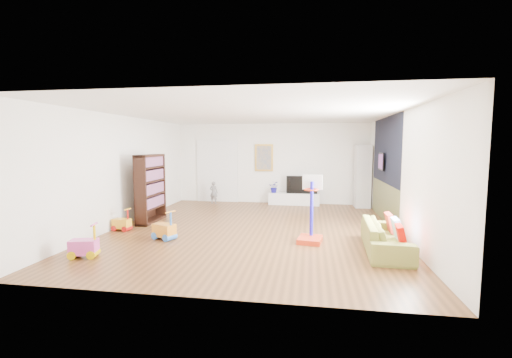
% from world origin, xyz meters
% --- Properties ---
extents(floor, '(6.50, 7.50, 0.00)m').
position_xyz_m(floor, '(0.00, 0.00, 0.00)').
color(floor, brown).
rests_on(floor, ground).
extents(ceiling, '(6.50, 7.50, 0.00)m').
position_xyz_m(ceiling, '(0.00, 0.00, 2.70)').
color(ceiling, white).
rests_on(ceiling, ground).
extents(wall_back, '(6.50, 0.00, 2.70)m').
position_xyz_m(wall_back, '(0.00, 3.75, 1.35)').
color(wall_back, white).
rests_on(wall_back, ground).
extents(wall_front, '(6.50, 0.00, 2.70)m').
position_xyz_m(wall_front, '(0.00, -3.75, 1.35)').
color(wall_front, silver).
rests_on(wall_front, ground).
extents(wall_left, '(0.00, 7.50, 2.70)m').
position_xyz_m(wall_left, '(-3.25, 0.00, 1.35)').
color(wall_left, silver).
rests_on(wall_left, ground).
extents(wall_right, '(0.00, 7.50, 2.70)m').
position_xyz_m(wall_right, '(3.25, 0.00, 1.35)').
color(wall_right, silver).
rests_on(wall_right, ground).
extents(navy_accent, '(0.01, 3.20, 1.70)m').
position_xyz_m(navy_accent, '(3.23, 1.40, 1.85)').
color(navy_accent, black).
rests_on(navy_accent, wall_right).
extents(olive_wainscot, '(0.01, 3.20, 1.00)m').
position_xyz_m(olive_wainscot, '(3.23, 1.40, 0.50)').
color(olive_wainscot, brown).
rests_on(olive_wainscot, wall_right).
extents(doorway, '(1.45, 0.06, 2.10)m').
position_xyz_m(doorway, '(-1.90, 3.71, 1.05)').
color(doorway, white).
rests_on(doorway, ground).
extents(painting_back, '(0.62, 0.06, 0.92)m').
position_xyz_m(painting_back, '(-0.25, 3.71, 1.55)').
color(painting_back, gold).
rests_on(painting_back, wall_back).
extents(artwork_right, '(0.04, 0.56, 0.46)m').
position_xyz_m(artwork_right, '(3.17, 1.60, 1.55)').
color(artwork_right, '#7F3F8C').
rests_on(artwork_right, wall_right).
extents(media_console, '(1.68, 0.46, 0.39)m').
position_xyz_m(media_console, '(0.80, 3.47, 0.20)').
color(media_console, white).
rests_on(media_console, ground).
extents(tall_cabinet, '(0.49, 0.49, 1.98)m').
position_xyz_m(tall_cabinet, '(2.96, 3.32, 0.99)').
color(tall_cabinet, silver).
rests_on(tall_cabinet, ground).
extents(bookshelf, '(0.33, 1.20, 1.74)m').
position_xyz_m(bookshelf, '(-2.75, 0.35, 0.87)').
color(bookshelf, black).
rests_on(bookshelf, ground).
extents(sofa, '(0.84, 1.91, 0.55)m').
position_xyz_m(sofa, '(2.73, -1.31, 0.27)').
color(sofa, olive).
rests_on(sofa, ground).
extents(basketball_hoop, '(0.55, 0.64, 1.38)m').
position_xyz_m(basketball_hoop, '(1.33, -0.92, 0.69)').
color(basketball_hoop, red).
rests_on(basketball_hoop, ground).
extents(ride_on_yellow, '(0.41, 0.28, 0.52)m').
position_xyz_m(ride_on_yellow, '(-3.00, -0.64, 0.26)').
color(ride_on_yellow, orange).
rests_on(ride_on_yellow, ground).
extents(ride_on_orange, '(0.54, 0.44, 0.62)m').
position_xyz_m(ride_on_orange, '(-1.71, -1.19, 0.31)').
color(ride_on_orange, orange).
rests_on(ride_on_orange, ground).
extents(ride_on_pink, '(0.50, 0.38, 0.60)m').
position_xyz_m(ride_on_pink, '(-2.62, -2.52, 0.30)').
color(ride_on_pink, '#D446A3').
rests_on(ride_on_pink, ground).
extents(child, '(0.29, 0.20, 0.76)m').
position_xyz_m(child, '(-1.91, 3.27, 0.38)').
color(child, slate).
rests_on(child, ground).
extents(tv, '(1.01, 0.13, 0.58)m').
position_xyz_m(tv, '(1.05, 3.48, 0.68)').
color(tv, black).
rests_on(tv, media_console).
extents(vase_plant, '(0.40, 0.36, 0.39)m').
position_xyz_m(vase_plant, '(0.14, 3.44, 0.58)').
color(vase_plant, navy).
rests_on(vase_plant, media_console).
extents(pillow_left, '(0.13, 0.38, 0.37)m').
position_xyz_m(pillow_left, '(2.87, -1.81, 0.43)').
color(pillow_left, '#B70800').
rests_on(pillow_left, sofa).
extents(pillow_center, '(0.12, 0.40, 0.40)m').
position_xyz_m(pillow_center, '(2.93, -1.29, 0.43)').
color(pillow_center, white).
rests_on(pillow_center, sofa).
extents(pillow_right, '(0.11, 0.39, 0.39)m').
position_xyz_m(pillow_right, '(2.92, -0.79, 0.43)').
color(pillow_right, '#AE2B22').
rests_on(pillow_right, sofa).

